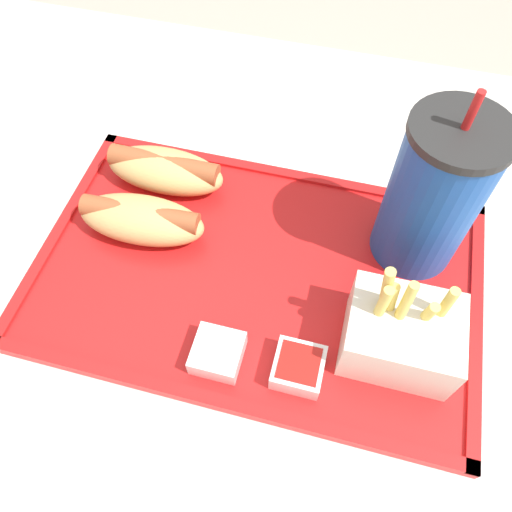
# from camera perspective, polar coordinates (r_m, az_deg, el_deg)

# --- Properties ---
(ground_plane) EXTENTS (8.00, 8.00, 0.00)m
(ground_plane) POSITION_cam_1_polar(r_m,az_deg,el_deg) (1.21, 1.05, -20.85)
(ground_plane) COLOR #ADA393
(dining_table) EXTENTS (1.16, 0.82, 0.73)m
(dining_table) POSITION_cam_1_polar(r_m,az_deg,el_deg) (0.85, 1.45, -15.82)
(dining_table) COLOR beige
(dining_table) RESTS_ON ground_plane
(food_tray) EXTENTS (0.45, 0.29, 0.01)m
(food_tray) POSITION_cam_1_polar(r_m,az_deg,el_deg) (0.52, -0.00, -2.07)
(food_tray) COLOR red
(food_tray) RESTS_ON dining_table
(soda_cup) EXTENTS (0.09, 0.09, 0.20)m
(soda_cup) POSITION_cam_1_polar(r_m,az_deg,el_deg) (0.49, 19.61, 6.52)
(soda_cup) COLOR #194CA5
(soda_cup) RESTS_ON food_tray
(hot_dog_far) EXTENTS (0.13, 0.06, 0.04)m
(hot_dog_far) POSITION_cam_1_polar(r_m,az_deg,el_deg) (0.57, -10.35, 9.69)
(hot_dog_far) COLOR tan
(hot_dog_far) RESTS_ON food_tray
(hot_dog_near) EXTENTS (0.14, 0.06, 0.04)m
(hot_dog_near) POSITION_cam_1_polar(r_m,az_deg,el_deg) (0.53, -12.95, 4.16)
(hot_dog_near) COLOR tan
(hot_dog_near) RESTS_ON food_tray
(fries_carton) EXTENTS (0.10, 0.08, 0.11)m
(fries_carton) POSITION_cam_1_polar(r_m,az_deg,el_deg) (0.46, 16.22, -8.51)
(fries_carton) COLOR silver
(fries_carton) RESTS_ON food_tray
(sauce_cup_mayo) EXTENTS (0.04, 0.04, 0.02)m
(sauce_cup_mayo) POSITION_cam_1_polar(r_m,az_deg,el_deg) (0.46, -4.42, -10.95)
(sauce_cup_mayo) COLOR silver
(sauce_cup_mayo) RESTS_ON food_tray
(sauce_cup_ketchup) EXTENTS (0.04, 0.04, 0.02)m
(sauce_cup_ketchup) POSITION_cam_1_polar(r_m,az_deg,el_deg) (0.46, 4.86, -12.54)
(sauce_cup_ketchup) COLOR silver
(sauce_cup_ketchup) RESTS_ON food_tray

